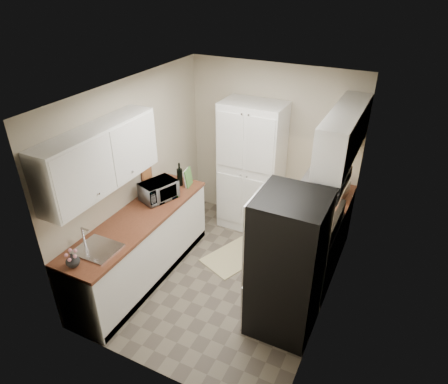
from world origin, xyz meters
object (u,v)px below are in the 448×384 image
Objects in this scene: pantry_cabinet at (251,168)px; wine_bottle at (180,175)px; toaster_oven at (336,190)px; electric_range at (307,252)px; microwave at (159,190)px; refrigerator at (287,266)px.

pantry_cabinet is 6.42× the size of wine_bottle.
toaster_oven is (1.29, -0.15, 0.02)m from pantry_cabinet.
pantry_cabinet is 1.10m from wine_bottle.
pantry_cabinet is 5.90× the size of toaster_oven.
electric_range is 3.63× the size of wine_bottle.
microwave is (-0.80, -1.25, 0.05)m from pantry_cabinet.
wine_bottle is (-0.76, -0.80, 0.08)m from pantry_cabinet.
electric_range is 0.96m from toaster_oven.
toaster_oven is (2.05, 0.66, -0.06)m from wine_bottle.
toaster_oven is at bearing 81.59° from electric_range.
microwave is at bearing -95.85° from wine_bottle.
refrigerator is 5.01× the size of toaster_oven.
toaster_oven is at bearing -6.42° from pantry_cabinet.
toaster_oven is at bearing -42.03° from microwave.
microwave is (-1.94, 0.47, 0.20)m from refrigerator.
microwave is 0.46m from wine_bottle.
pantry_cabinet is 1.18× the size of refrigerator.
refrigerator is at bearing -56.54° from pantry_cabinet.
electric_range is (1.17, -0.93, -0.52)m from pantry_cabinet.
microwave reaches higher than electric_range.
pantry_cabinet reaches higher than toaster_oven.
microwave is 1.36× the size of toaster_oven.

